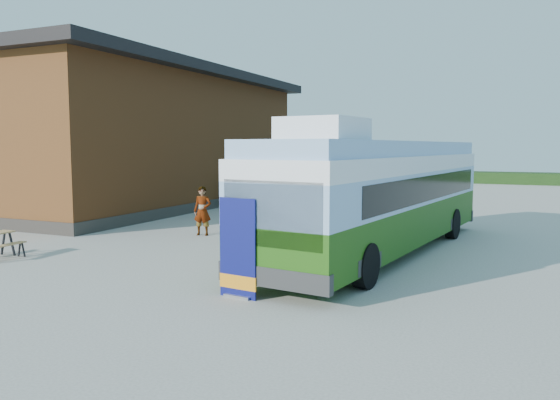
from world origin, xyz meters
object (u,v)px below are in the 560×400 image
at_px(banner, 238,257).
at_px(slurry_tanker, 267,183).
at_px(bus, 382,192).
at_px(person_a, 203,211).
at_px(person_b, 300,200).

relative_size(banner, slurry_tanker, 0.41).
height_order(bus, person_a, bus).
relative_size(bus, person_b, 7.35).
bearing_deg(slurry_tanker, person_b, -31.44).
xyz_separation_m(person_a, person_b, (1.67, 5.62, -0.01)).
bearing_deg(person_a, bus, -18.19).
distance_m(person_a, slurry_tanker, 11.83).
bearing_deg(person_b, person_a, -2.11).
relative_size(bus, person_a, 7.24).
distance_m(person_b, slurry_tanker, 7.38).
relative_size(person_a, slurry_tanker, 0.34).
bearing_deg(person_a, person_b, 60.54).
bearing_deg(bus, slurry_tanker, 135.96).
xyz_separation_m(banner, person_b, (-3.60, 12.58, 0.00)).
xyz_separation_m(banner, slurry_tanker, (-8.06, 18.46, 0.31)).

